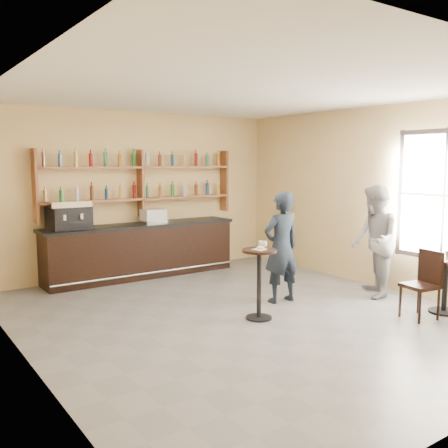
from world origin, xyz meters
TOP-DOWN VIEW (x-y plane):
  - floor at (0.00, 0.00)m, footprint 7.00×7.00m
  - ceiling at (0.00, 0.00)m, footprint 7.00×7.00m
  - wall_back at (0.00, 3.50)m, footprint 7.00×0.00m
  - wall_left at (-3.00, 0.00)m, footprint 0.00×7.00m
  - wall_right at (3.00, 0.00)m, footprint 0.00×7.00m
  - window_pane at (2.99, -1.20)m, footprint 0.00×2.00m
  - window_frame at (2.99, -1.20)m, footprint 0.04×1.70m
  - shelf_unit at (0.00, 3.37)m, footprint 4.00×0.26m
  - liquor_bottles at (0.00, 3.37)m, footprint 3.68×0.10m
  - bar_counter at (-0.12, 3.15)m, footprint 3.83×0.75m
  - espresso_machine at (-1.50, 3.15)m, footprint 0.75×0.53m
  - pastry_case at (0.15, 3.15)m, footprint 0.50×0.42m
  - pedestal_table at (0.09, -0.22)m, footprint 0.57×0.57m
  - napkin at (0.09, -0.22)m, footprint 0.21×0.21m
  - donut at (0.10, -0.23)m, footprint 0.14×0.14m
  - cup_pedestal at (0.23, -0.12)m, footprint 0.15×0.15m
  - man_main at (0.93, 0.26)m, footprint 0.67×0.46m
  - cafe_table at (2.52, -1.57)m, footprint 0.85×0.85m
  - chair_west at (1.97, -1.52)m, footprint 0.48×0.48m
  - patron_second at (2.41, -0.36)m, footprint 1.12×1.14m

SIDE VIEW (x-z plane):
  - floor at x=0.00m, z-range 0.00..0.00m
  - cafe_table at x=2.52m, z-range 0.00..0.82m
  - chair_west at x=1.97m, z-range 0.00..0.98m
  - pedestal_table at x=0.09m, z-range 0.00..1.00m
  - bar_counter at x=-0.12m, z-range 0.00..1.04m
  - man_main at x=0.93m, z-range 0.00..1.76m
  - patron_second at x=2.41m, z-range 0.00..1.86m
  - napkin at x=0.09m, z-range 1.00..1.01m
  - donut at x=0.10m, z-range 1.01..1.05m
  - cup_pedestal at x=0.23m, z-range 1.00..1.10m
  - pastry_case at x=0.15m, z-range 1.04..1.30m
  - espresso_machine at x=-1.50m, z-range 1.04..1.54m
  - wall_back at x=0.00m, z-range -1.90..5.10m
  - wall_left at x=-3.00m, z-range -1.90..5.10m
  - wall_right at x=3.00m, z-range -1.90..5.10m
  - window_frame at x=2.99m, z-range 0.65..2.75m
  - window_pane at x=2.99m, z-range 0.70..2.70m
  - shelf_unit at x=0.00m, z-range 1.11..2.51m
  - liquor_bottles at x=0.00m, z-range 1.48..2.48m
  - ceiling at x=0.00m, z-range 3.20..3.20m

